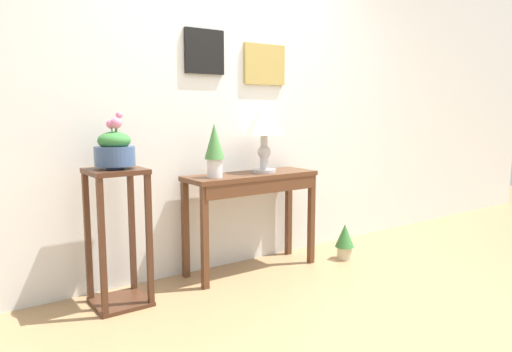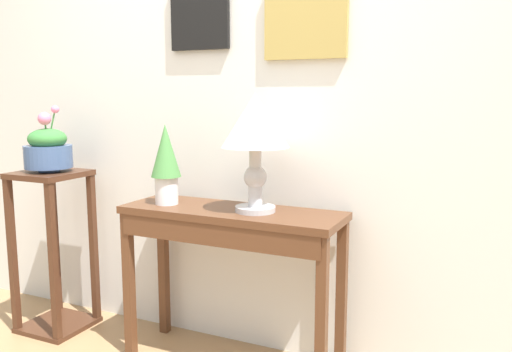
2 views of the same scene
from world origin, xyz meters
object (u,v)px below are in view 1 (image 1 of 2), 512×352
object	(u,v)px
console_table	(253,190)
table_lamp	(264,123)
pedestal_stand_left	(118,238)
potted_plant_on_console	(214,148)
potted_plant_floor	(345,240)
planter_bowl_wide	(115,149)

from	to	relation	value
console_table	table_lamp	xyz separation A→B (m)	(0.12, 0.02, 0.51)
console_table	pedestal_stand_left	bearing A→B (deg)	-177.92
table_lamp	potted_plant_on_console	bearing A→B (deg)	-176.37
pedestal_stand_left	potted_plant_on_console	bearing A→B (deg)	2.41
potted_plant_floor	potted_plant_on_console	bearing A→B (deg)	169.54
potted_plant_on_console	potted_plant_floor	world-z (taller)	potted_plant_on_console
potted_plant_on_console	planter_bowl_wide	size ratio (longest dim) A/B	1.10
potted_plant_on_console	pedestal_stand_left	xyz separation A→B (m)	(-0.74, -0.03, -0.54)
planter_bowl_wide	console_table	bearing A→B (deg)	2.10
potted_plant_on_console	potted_plant_floor	size ratio (longest dim) A/B	1.28
console_table	table_lamp	distance (m)	0.53
table_lamp	pedestal_stand_left	bearing A→B (deg)	-177.12
potted_plant_floor	planter_bowl_wide	bearing A→B (deg)	174.56
potted_plant_on_console	table_lamp	bearing A→B (deg)	3.63
console_table	potted_plant_floor	world-z (taller)	console_table
table_lamp	potted_plant_on_console	world-z (taller)	table_lamp
table_lamp	planter_bowl_wide	size ratio (longest dim) A/B	1.52
potted_plant_on_console	pedestal_stand_left	bearing A→B (deg)	-177.59
pedestal_stand_left	table_lamp	bearing A→B (deg)	2.88
console_table	potted_plant_on_console	xyz separation A→B (m)	(-0.34, -0.01, 0.35)
console_table	pedestal_stand_left	world-z (taller)	pedestal_stand_left
pedestal_stand_left	potted_plant_floor	xyz separation A→B (m)	(1.88, -0.18, -0.28)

